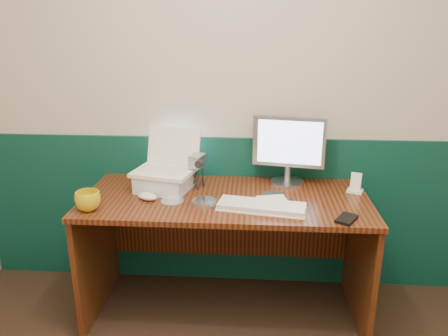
# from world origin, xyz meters

# --- Properties ---
(back_wall) EXTENTS (3.50, 0.04, 2.50)m
(back_wall) POSITION_xyz_m (0.00, 1.75, 1.25)
(back_wall) COLOR beige
(back_wall) RESTS_ON ground
(wainscot) EXTENTS (3.48, 0.02, 1.00)m
(wainscot) POSITION_xyz_m (0.00, 1.74, 0.50)
(wainscot) COLOR #062E2A
(wainscot) RESTS_ON ground
(desk) EXTENTS (1.60, 0.70, 0.75)m
(desk) POSITION_xyz_m (-0.11, 1.38, 0.38)
(desk) COLOR #3C110A
(desk) RESTS_ON ground
(laptop_riser) EXTENTS (0.34, 0.30, 0.10)m
(laptop_riser) POSITION_xyz_m (-0.48, 1.46, 0.80)
(laptop_riser) COLOR silver
(laptop_riser) RESTS_ON desk
(laptop) EXTENTS (0.38, 0.32, 0.28)m
(laptop) POSITION_xyz_m (-0.48, 1.46, 0.99)
(laptop) COLOR white
(laptop) RESTS_ON laptop_riser
(monitor) EXTENTS (0.44, 0.19, 0.42)m
(monitor) POSITION_xyz_m (0.25, 1.62, 0.96)
(monitor) COLOR #AFAFB4
(monitor) RESTS_ON desk
(keyboard) EXTENTS (0.47, 0.23, 0.03)m
(keyboard) POSITION_xyz_m (0.09, 1.22, 0.76)
(keyboard) COLOR white
(keyboard) RESTS_ON desk
(mouse_right) EXTENTS (0.10, 0.06, 0.03)m
(mouse_right) POSITION_xyz_m (0.28, 1.21, 0.77)
(mouse_right) COLOR white
(mouse_right) RESTS_ON desk
(mouse_left) EXTENTS (0.14, 0.11, 0.04)m
(mouse_left) POSITION_xyz_m (-0.54, 1.31, 0.77)
(mouse_left) COLOR white
(mouse_left) RESTS_ON desk
(mug) EXTENTS (0.14, 0.14, 0.10)m
(mug) POSITION_xyz_m (-0.81, 1.15, 0.80)
(mug) COLOR gold
(mug) RESTS_ON desk
(camcorder) EXTENTS (0.13, 0.16, 0.21)m
(camcorder) POSITION_xyz_m (-0.28, 1.51, 0.86)
(camcorder) COLOR #A4A4A8
(camcorder) RESTS_ON desk
(cd_spindle) EXTENTS (0.13, 0.13, 0.03)m
(cd_spindle) POSITION_xyz_m (-0.22, 1.26, 0.76)
(cd_spindle) COLOR #B1B6C2
(cd_spindle) RESTS_ON desk
(cd_loose_a) EXTENTS (0.13, 0.13, 0.00)m
(cd_loose_a) POSITION_xyz_m (-0.40, 1.30, 0.75)
(cd_loose_a) COLOR silver
(cd_loose_a) RESTS_ON desk
(cd_loose_b) EXTENTS (0.13, 0.13, 0.00)m
(cd_loose_b) POSITION_xyz_m (0.16, 1.42, 0.75)
(cd_loose_b) COLOR silver
(cd_loose_b) RESTS_ON desk
(pen) EXTENTS (0.13, 0.07, 0.01)m
(pen) POSITION_xyz_m (0.20, 1.31, 0.75)
(pen) COLOR black
(pen) RESTS_ON desk
(papers) EXTENTS (0.18, 0.14, 0.00)m
(papers) POSITION_xyz_m (0.15, 1.36, 0.75)
(papers) COLOR white
(papers) RESTS_ON desk
(dock) EXTENTS (0.10, 0.09, 0.02)m
(dock) POSITION_xyz_m (0.63, 1.50, 0.76)
(dock) COLOR white
(dock) RESTS_ON desk
(music_player) EXTENTS (0.07, 0.05, 0.10)m
(music_player) POSITION_xyz_m (0.63, 1.50, 0.82)
(music_player) COLOR white
(music_player) RESTS_ON dock
(pda) EXTENTS (0.13, 0.15, 0.02)m
(pda) POSITION_xyz_m (0.51, 1.11, 0.76)
(pda) COLOR black
(pda) RESTS_ON desk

